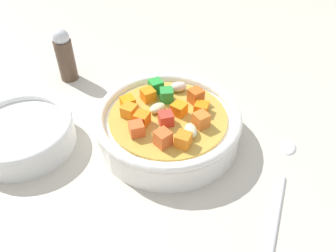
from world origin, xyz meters
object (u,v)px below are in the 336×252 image
at_px(soup_bowl_main, 168,124).
at_px(spoon, 283,179).
at_px(side_bowl_small, 22,133).
at_px(pepper_shaker, 65,55).

xyz_separation_m(soup_bowl_main, spoon, (-0.02, 0.17, -0.02)).
xyz_separation_m(soup_bowl_main, side_bowl_small, (0.13, -0.16, -0.01)).
relative_size(soup_bowl_main, spoon, 1.11).
bearing_deg(pepper_shaker, spoon, 89.06).
distance_m(spoon, pepper_shaker, 0.40).
bearing_deg(soup_bowl_main, pepper_shaker, -95.93).
bearing_deg(side_bowl_small, soup_bowl_main, 129.17).
height_order(side_bowl_small, pepper_shaker, pepper_shaker).
xyz_separation_m(spoon, pepper_shaker, (-0.01, -0.40, 0.04)).
relative_size(spoon, pepper_shaker, 1.95).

